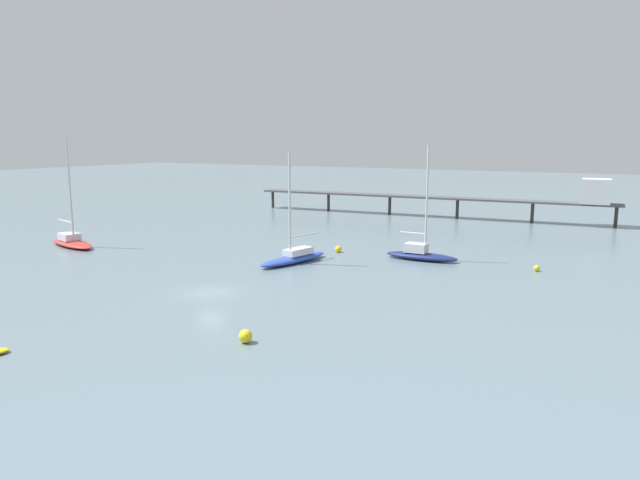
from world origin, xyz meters
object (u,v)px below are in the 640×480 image
at_px(mooring_buoy_outer, 537,268).
at_px(mooring_buoy_near, 338,249).
at_px(sailboat_red, 72,240).
at_px(sailboat_blue, 294,256).
at_px(mooring_buoy_inner, 246,336).
at_px(pier, 501,195).
at_px(sailboat_navy, 421,253).

distance_m(mooring_buoy_outer, mooring_buoy_near, 21.22).
xyz_separation_m(sailboat_red, mooring_buoy_outer, (50.98, 12.72, -0.39)).
relative_size(mooring_buoy_outer, mooring_buoy_near, 0.81).
xyz_separation_m(sailboat_blue, sailboat_red, (-28.25, -4.77, -0.01)).
bearing_deg(mooring_buoy_outer, mooring_buoy_inner, -113.74).
height_order(mooring_buoy_outer, mooring_buoy_inner, mooring_buoy_inner).
relative_size(pier, sailboat_navy, 4.91).
relative_size(sailboat_navy, sailboat_red, 0.93).
bearing_deg(mooring_buoy_near, sailboat_red, -158.20).
bearing_deg(sailboat_blue, mooring_buoy_inner, -66.22).
height_order(sailboat_blue, sailboat_red, sailboat_red).
xyz_separation_m(sailboat_navy, mooring_buoy_near, (-9.54, -0.47, -0.38)).
height_order(sailboat_blue, mooring_buoy_near, sailboat_blue).
bearing_deg(mooring_buoy_inner, mooring_buoy_outer, 66.26).
bearing_deg(mooring_buoy_outer, pier, 107.01).
bearing_deg(mooring_buoy_inner, sailboat_navy, 87.21).
height_order(sailboat_navy, mooring_buoy_outer, sailboat_navy).
bearing_deg(pier, sailboat_red, -130.95).
xyz_separation_m(sailboat_red, mooring_buoy_near, (29.78, 11.91, -0.32)).
height_order(mooring_buoy_near, mooring_buoy_inner, mooring_buoy_inner).
bearing_deg(mooring_buoy_near, mooring_buoy_inner, -74.38).
bearing_deg(sailboat_navy, mooring_buoy_near, -177.17).
height_order(sailboat_blue, mooring_buoy_inner, sailboat_blue).
bearing_deg(mooring_buoy_outer, sailboat_red, -165.99).
height_order(sailboat_navy, sailboat_blue, sailboat_navy).
distance_m(sailboat_red, mooring_buoy_near, 32.07).
relative_size(sailboat_blue, mooring_buoy_outer, 19.20).
bearing_deg(sailboat_navy, mooring_buoy_inner, -92.79).
bearing_deg(pier, sailboat_blue, -106.35).
xyz_separation_m(sailboat_navy, sailboat_blue, (-11.06, -7.61, -0.05)).
relative_size(mooring_buoy_outer, mooring_buoy_inner, 0.69).
relative_size(sailboat_blue, mooring_buoy_inner, 13.25).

